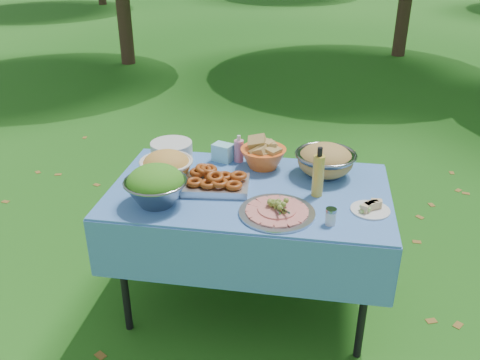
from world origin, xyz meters
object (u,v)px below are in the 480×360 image
object	(u,v)px
charcuterie_platter	(277,206)
pasta_bowl_steel	(325,160)
plate_stack	(172,151)
bread_bowl	(263,153)
salad_bowl	(156,185)
oil_bottle	(318,172)
picnic_table	(249,249)

from	to	relation	value
charcuterie_platter	pasta_bowl_steel	bearing A→B (deg)	65.31
plate_stack	pasta_bowl_steel	bearing A→B (deg)	-3.67
bread_bowl	pasta_bowl_steel	bearing A→B (deg)	-7.10
salad_bowl	oil_bottle	bearing A→B (deg)	15.65
salad_bowl	bread_bowl	bearing A→B (deg)	47.64
picnic_table	plate_stack	bearing A→B (deg)	149.62
salad_bowl	oil_bottle	world-z (taller)	oil_bottle
bread_bowl	charcuterie_platter	xyz separation A→B (m)	(0.13, -0.52, -0.04)
picnic_table	salad_bowl	bearing A→B (deg)	-151.86
plate_stack	charcuterie_platter	size ratio (longest dim) A/B	0.66
pasta_bowl_steel	plate_stack	bearing A→B (deg)	176.33
picnic_table	bread_bowl	bearing A→B (deg)	82.46
picnic_table	pasta_bowl_steel	distance (m)	0.65
oil_bottle	charcuterie_platter	bearing A→B (deg)	-129.42
bread_bowl	pasta_bowl_steel	xyz separation A→B (m)	(0.35, -0.04, 0.00)
bread_bowl	oil_bottle	xyz separation A→B (m)	(0.31, -0.30, 0.05)
bread_bowl	charcuterie_platter	world-z (taller)	bread_bowl
picnic_table	charcuterie_platter	xyz separation A→B (m)	(0.17, -0.23, 0.42)
plate_stack	charcuterie_platter	world-z (taller)	plate_stack
picnic_table	plate_stack	world-z (taller)	plate_stack
picnic_table	pasta_bowl_steel	bearing A→B (deg)	31.82
plate_stack	charcuterie_platter	bearing A→B (deg)	-38.21
bread_bowl	salad_bowl	bearing A→B (deg)	-132.36
salad_bowl	oil_bottle	size ratio (longest dim) A/B	1.17
plate_stack	bread_bowl	distance (m)	0.55
bread_bowl	oil_bottle	size ratio (longest dim) A/B	0.98
charcuterie_platter	oil_bottle	distance (m)	0.30
plate_stack	bread_bowl	xyz separation A→B (m)	(0.55, -0.01, 0.03)
picnic_table	charcuterie_platter	world-z (taller)	charcuterie_platter
picnic_table	oil_bottle	xyz separation A→B (m)	(0.35, -0.01, 0.51)
salad_bowl	plate_stack	world-z (taller)	salad_bowl
salad_bowl	bread_bowl	distance (m)	0.70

